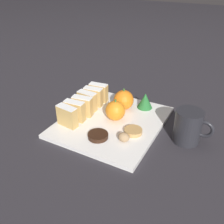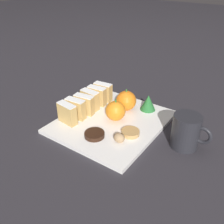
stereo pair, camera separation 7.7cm
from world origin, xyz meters
The scene contains 15 objects.
ground_plane centered at (0.00, 0.00, 0.00)m, with size 6.00×6.00×0.00m, color #28262B.
serving_platter centered at (0.00, 0.00, 0.01)m, with size 0.30×0.34×0.01m.
stollen_slice_front centered at (-0.11, -0.09, 0.04)m, with size 0.07×0.03×0.06m.
stollen_slice_second centered at (-0.10, -0.05, 0.04)m, with size 0.07×0.03×0.06m.
stollen_slice_third centered at (-0.10, -0.02, 0.04)m, with size 0.07×0.03×0.06m.
stollen_slice_fourth centered at (-0.11, 0.02, 0.04)m, with size 0.07×0.03×0.06m.
stollen_slice_fifth centered at (-0.10, 0.06, 0.04)m, with size 0.07×0.03×0.06m.
stollen_slice_sixth centered at (-0.11, 0.09, 0.04)m, with size 0.07×0.03×0.06m.
orange_near centered at (0.00, 0.08, 0.05)m, with size 0.07×0.07×0.08m.
orange_far centered at (0.01, 0.01, 0.04)m, with size 0.06×0.06×0.07m.
walnut centered at (0.08, -0.08, 0.03)m, with size 0.03×0.03×0.03m.
chocolate_cookie centered at (0.01, -0.10, 0.02)m, with size 0.06×0.06×0.01m.
gingerbread_cookie centered at (0.09, -0.03, 0.02)m, with size 0.05×0.05×0.01m.
evergreen_sprig centered at (0.06, 0.12, 0.04)m, with size 0.05×0.05×0.05m.
coffee_mug centered at (0.23, 0.02, 0.05)m, with size 0.11×0.08×0.10m.
Camera 2 is at (0.38, -0.54, 0.44)m, focal length 40.00 mm.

